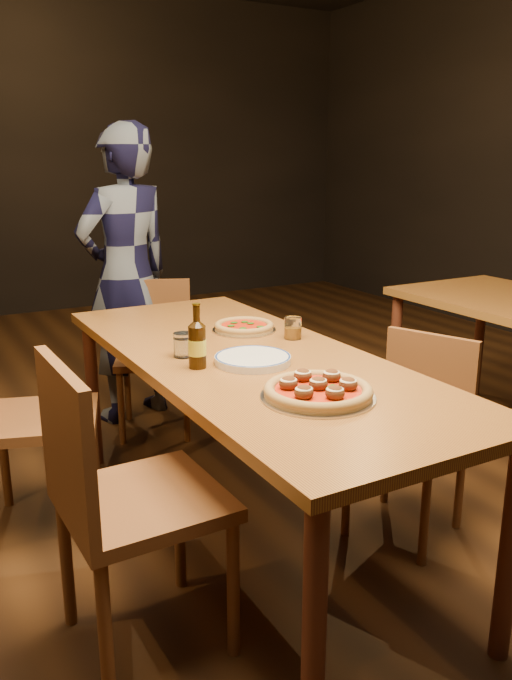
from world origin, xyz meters
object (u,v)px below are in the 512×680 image
plate_stack (253,359)px  pizza_margherita (244,327)px  diner (126,276)px  amber_glass (293,328)px  chair_main_e (407,436)px  chair_main_sw (40,417)px  chair_end (154,356)px  beer_bottle (197,345)px  table_main (249,374)px  water_glass (183,345)px  chair_main_nw (143,498)px  pizza_meatball (318,390)px

plate_stack → pizza_margherita: bearing=65.5°
plate_stack → diner: diner is taller
pizza_margherita → diner: size_ratio=0.16×
amber_glass → chair_main_e: bearing=-53.1°
chair_main_sw → chair_end: chair_main_sw is taller
beer_bottle → amber_glass: beer_bottle is taller
chair_main_sw → chair_main_e: 1.44m
table_main → chair_end: (0.07, 1.18, -0.26)m
amber_glass → water_glass: bearing=-178.0°
chair_end → diner: bearing=121.8°
table_main → beer_bottle: bearing=-169.3°
chair_end → beer_bottle: beer_bottle is taller
chair_main_nw → chair_main_e: chair_main_nw is taller
chair_main_nw → amber_glass: size_ratio=11.17×
table_main → diner: 1.47m
beer_bottle → pizza_margherita: bearing=44.1°
water_glass → amber_glass: water_glass is taller
chair_end → pizza_meatball: chair_end is taller
chair_main_sw → plate_stack: size_ratio=3.45×
table_main → chair_main_e: chair_main_e is taller
diner → beer_bottle: bearing=64.2°
beer_bottle → plate_stack: bearing=-13.6°
pizza_margherita → beer_bottle: 0.54m
pizza_meatball → beer_bottle: 0.49m
chair_main_nw → pizza_meatball: 0.61m
diner → chair_main_sw: bearing=38.1°
pizza_margherita → plate_stack: (-0.19, -0.42, -0.00)m
chair_main_e → amber_glass: size_ratio=9.45×
pizza_meatball → chair_main_nw: bearing=164.8°
table_main → pizza_meatball: bearing=-94.0°
table_main → chair_main_nw: bearing=-147.4°
chair_main_nw → pizza_meatball: (0.52, -0.14, 0.29)m
plate_stack → diner: 1.56m
table_main → chair_end: bearing=86.8°
plate_stack → amber_glass: size_ratio=3.12×
chair_end → pizza_margherita: bearing=-60.0°
chair_main_sw → pizza_margherita: bearing=-82.8°
water_glass → amber_glass: size_ratio=1.02×
chair_main_nw → diner: size_ratio=0.59×
chair_main_nw → beer_bottle: bearing=-47.3°
amber_glass → chair_end: bearing=100.5°
chair_end → water_glass: 1.18m
plate_stack → diner: bearing=87.6°
pizza_margherita → amber_glass: bearing=-62.1°
pizza_meatball → amber_glass: (0.30, 0.61, 0.02)m
chair_main_sw → beer_bottle: bearing=-121.9°
beer_bottle → amber_glass: size_ratio=2.55×
beer_bottle → water_glass: (0.01, 0.15, -0.04)m
chair_main_nw → chair_end: (0.62, 1.54, -0.06)m
beer_bottle → water_glass: beer_bottle is taller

